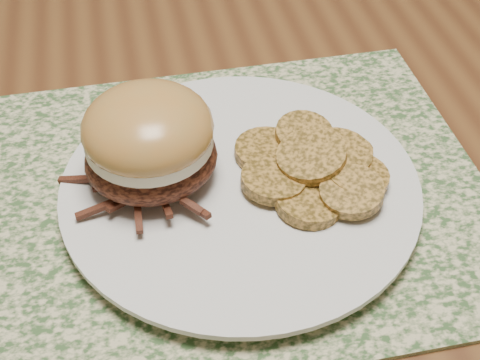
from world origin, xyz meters
name	(u,v)px	position (x,y,z in m)	size (l,w,h in m)	color
dining_table	(325,76)	(0.00, 0.00, 0.67)	(1.50, 0.90, 0.75)	brown
placemat	(203,197)	(-0.18, -0.25, 0.75)	(0.45, 0.33, 0.00)	#34532A
dinner_plate	(240,189)	(-0.15, -0.25, 0.76)	(0.26, 0.26, 0.02)	silver
pork_sandwich	(149,141)	(-0.22, -0.23, 0.81)	(0.11, 0.11, 0.08)	black
roasted_potatoes	(316,165)	(-0.10, -0.26, 0.78)	(0.12, 0.14, 0.03)	#A67530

